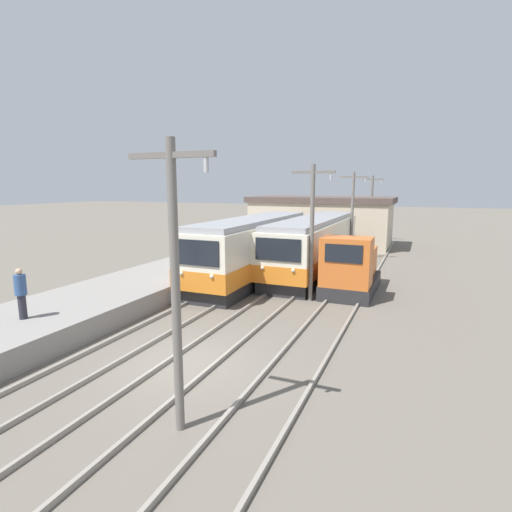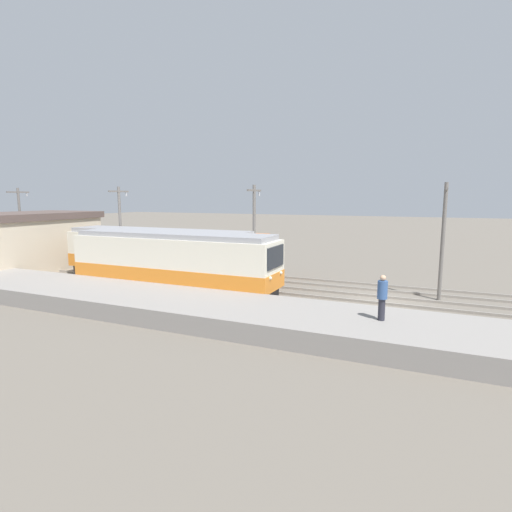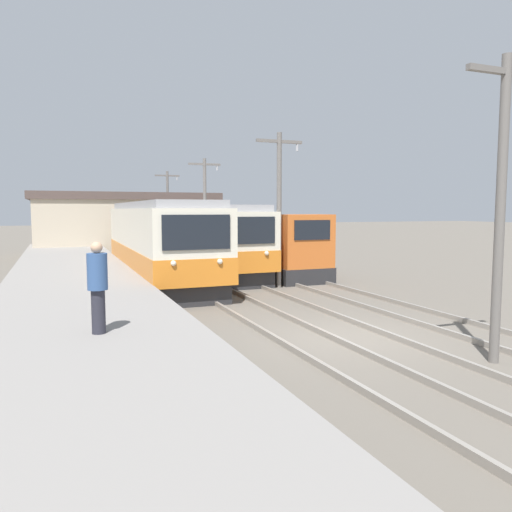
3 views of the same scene
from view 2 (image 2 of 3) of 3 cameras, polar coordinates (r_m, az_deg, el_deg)
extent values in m
plane|color=#665E54|center=(22.38, 17.20, -6.27)|extent=(200.00, 200.00, 0.00)
cube|color=gray|center=(16.30, 14.72, -10.13)|extent=(4.50, 54.00, 0.84)
cube|color=gray|center=(19.18, 16.07, -8.46)|extent=(0.10, 60.00, 0.14)
cube|color=gray|center=(20.55, 16.61, -7.35)|extent=(0.10, 60.00, 0.14)
cube|color=gray|center=(21.86, 17.05, -6.42)|extent=(0.10, 60.00, 0.14)
cube|color=gray|center=(23.25, 17.47, -5.56)|extent=(0.10, 60.00, 0.14)
cube|color=gray|center=(24.76, 17.86, -4.73)|extent=(0.10, 60.00, 0.14)
cube|color=gray|center=(26.16, 18.19, -4.06)|extent=(0.10, 60.00, 0.14)
cube|color=#28282B|center=(23.83, -11.54, -4.31)|extent=(2.58, 12.02, 0.70)
cube|color=silver|center=(23.53, -11.65, -0.44)|extent=(2.80, 12.52, 2.55)
cube|color=orange|center=(23.67, -11.60, -2.40)|extent=(2.84, 12.56, 0.92)
cube|color=black|center=(20.50, 2.83, -0.13)|extent=(2.24, 0.06, 1.12)
sphere|color=silver|center=(19.96, 2.05, -3.18)|extent=(0.18, 0.18, 0.18)
sphere|color=silver|center=(21.38, 3.57, -2.42)|extent=(0.18, 0.18, 0.18)
cube|color=#939399|center=(23.36, -11.76, 2.99)|extent=(2.46, 12.02, 0.28)
cube|color=#28282B|center=(27.91, -13.65, -2.52)|extent=(2.58, 13.03, 0.70)
cube|color=silver|center=(27.66, -13.76, 0.66)|extent=(2.80, 13.58, 2.42)
cube|color=orange|center=(27.77, -13.71, -0.93)|extent=(2.84, 13.62, 0.87)
cube|color=black|center=(24.10, -0.79, 0.95)|extent=(2.24, 0.06, 1.07)
sphere|color=silver|center=(23.54, -1.53, -1.50)|extent=(0.18, 0.18, 0.18)
sphere|color=silver|center=(24.93, -0.03, -0.94)|extent=(0.18, 0.18, 0.18)
cube|color=#939399|center=(27.51, -13.86, 3.45)|extent=(2.46, 13.03, 0.28)
cube|color=#28282B|center=(28.30, -3.48, -2.15)|extent=(2.40, 4.94, 0.70)
cube|color=#D16628|center=(27.35, -0.37, 0.68)|extent=(2.28, 1.58, 2.30)
cube|color=black|center=(26.97, 1.21, 1.66)|extent=(1.68, 0.04, 0.83)
cube|color=#D16628|center=(28.49, -4.91, 0.05)|extent=(1.92, 3.26, 1.40)
cylinder|color=black|center=(28.37, -4.94, 1.95)|extent=(0.16, 0.16, 0.50)
cylinder|color=slate|center=(23.40, 25.11, 1.78)|extent=(0.20, 0.20, 6.30)
cube|color=slate|center=(23.28, 25.54, 8.64)|extent=(2.00, 0.12, 0.12)
cylinder|color=#B2B2B7|center=(24.08, 25.45, 8.13)|extent=(0.10, 0.10, 0.30)
cylinder|color=slate|center=(25.55, -0.26, 3.07)|extent=(0.20, 0.20, 6.30)
cube|color=slate|center=(25.44, -0.26, 9.36)|extent=(2.00, 0.12, 0.12)
cylinder|color=#B2B2B7|center=(26.17, 0.46, 8.89)|extent=(0.10, 0.10, 0.30)
cylinder|color=slate|center=(31.59, -18.78, 3.64)|extent=(0.20, 0.20, 6.30)
cube|color=slate|center=(31.50, -19.03, 8.72)|extent=(2.00, 0.12, 0.12)
cylinder|color=#B2B2B7|center=(32.09, -18.04, 8.39)|extent=(0.10, 0.10, 0.30)
cylinder|color=slate|center=(39.78, -30.57, 3.82)|extent=(0.20, 0.20, 6.30)
cube|color=slate|center=(39.71, -30.87, 7.84)|extent=(2.00, 0.12, 0.12)
cylinder|color=#B2B2B7|center=(40.18, -29.92, 7.62)|extent=(0.10, 0.10, 0.30)
cylinder|color=#282833|center=(16.15, 17.50, -7.29)|extent=(0.26, 0.26, 0.85)
cylinder|color=#335184|center=(15.96, 17.62, -4.62)|extent=(0.38, 0.38, 0.70)
sphere|color=tan|center=(15.86, 17.69, -3.00)|extent=(0.22, 0.22, 0.22)
cube|color=beige|center=(34.43, -31.78, 1.15)|extent=(12.00, 6.00, 3.87)
cube|color=#51423D|center=(34.27, -32.06, 4.78)|extent=(12.60, 6.30, 0.50)
camera|label=1|loc=(28.95, 38.83, 6.22)|focal=28.00mm
camera|label=3|loc=(17.15, 52.31, -2.65)|focal=35.00mm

